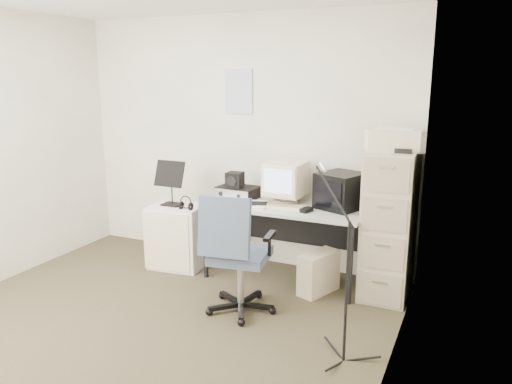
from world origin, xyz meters
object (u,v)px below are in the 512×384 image
at_px(desk, 285,242).
at_px(office_chair, 240,253).
at_px(side_cart, 178,236).
at_px(filing_cabinet, 389,224).

height_order(desk, office_chair, office_chair).
bearing_deg(side_cart, desk, 2.19).
distance_m(office_chair, side_cart, 1.21).
relative_size(office_chair, side_cart, 1.58).
bearing_deg(filing_cabinet, desk, -178.19).
relative_size(desk, office_chair, 1.49).
distance_m(desk, side_cart, 1.11).
bearing_deg(office_chair, filing_cabinet, 29.69).
xyz_separation_m(office_chair, side_cart, (-1.01, 0.63, -0.18)).
height_order(filing_cabinet, office_chair, filing_cabinet).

